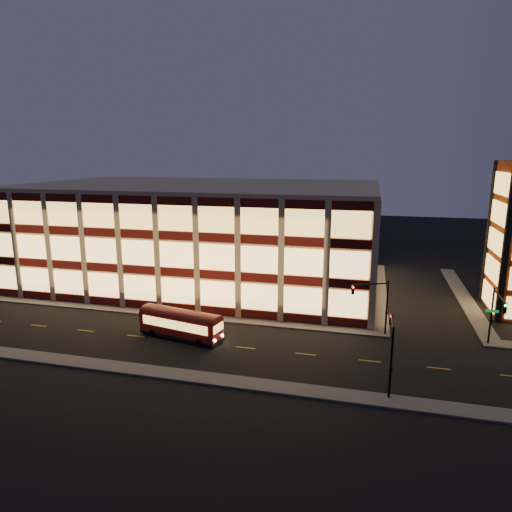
# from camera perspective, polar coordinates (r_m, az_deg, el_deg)

# --- Properties ---
(ground) EXTENTS (200.00, 200.00, 0.00)m
(ground) POSITION_cam_1_polar(r_m,az_deg,el_deg) (54.52, -9.89, -7.68)
(ground) COLOR black
(ground) RESTS_ON ground
(sidewalk_office_south) EXTENTS (54.00, 2.00, 0.15)m
(sidewalk_office_south) POSITION_cam_1_polar(r_m,az_deg,el_deg) (56.58, -12.27, -6.94)
(sidewalk_office_south) COLOR #514F4C
(sidewalk_office_south) RESTS_ON ground
(sidewalk_office_east) EXTENTS (2.00, 30.00, 0.15)m
(sidewalk_office_east) POSITION_cam_1_polar(r_m,az_deg,el_deg) (66.21, 15.10, -4.19)
(sidewalk_office_east) COLOR #514F4C
(sidewalk_office_east) RESTS_ON ground
(sidewalk_tower_west) EXTENTS (2.00, 30.00, 0.15)m
(sidewalk_tower_west) POSITION_cam_1_polar(r_m,az_deg,el_deg) (67.37, 24.52, -4.63)
(sidewalk_tower_west) COLOR #514F4C
(sidewalk_tower_west) RESTS_ON ground
(sidewalk_near) EXTENTS (100.00, 2.00, 0.15)m
(sidewalk_near) POSITION_cam_1_polar(r_m,az_deg,el_deg) (43.93, -16.97, -13.12)
(sidewalk_near) COLOR #514F4C
(sidewalk_near) RESTS_ON ground
(office_building) EXTENTS (50.45, 30.45, 14.50)m
(office_building) POSITION_cam_1_polar(r_m,az_deg,el_deg) (68.88, -6.62, 2.95)
(office_building) COLOR tan
(office_building) RESTS_ON ground
(traffic_signal_far) EXTENTS (3.79, 1.87, 6.00)m
(traffic_signal_far) POSITION_cam_1_polar(r_m,az_deg,el_deg) (48.98, 14.61, -5.18)
(traffic_signal_far) COLOR black
(traffic_signal_far) RESTS_ON ground
(traffic_signal_right) EXTENTS (1.20, 4.37, 6.00)m
(traffic_signal_right) POSITION_cam_1_polar(r_m,az_deg,el_deg) (49.65, 27.80, -6.05)
(traffic_signal_right) COLOR black
(traffic_signal_right) RESTS_ON ground
(traffic_signal_near) EXTENTS (0.32, 4.45, 6.00)m
(traffic_signal_near) POSITION_cam_1_polar(r_m,az_deg,el_deg) (38.43, 16.55, -10.31)
(traffic_signal_near) COLOR black
(traffic_signal_near) RESTS_ON ground
(trolley_bus) EXTENTS (9.30, 4.07, 3.06)m
(trolley_bus) POSITION_cam_1_polar(r_m,az_deg,el_deg) (48.39, -9.38, -8.19)
(trolley_bus) COLOR maroon
(trolley_bus) RESTS_ON ground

